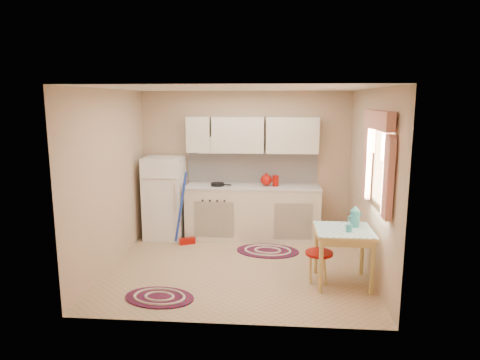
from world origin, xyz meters
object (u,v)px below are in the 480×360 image
at_px(table, 343,257).
at_px(fridge, 165,198).
at_px(base_cabinets, 253,213).
at_px(stool, 319,267).

bearing_deg(table, fridge, 148.31).
height_order(base_cabinets, stool, base_cabinets).
bearing_deg(fridge, stool, -34.94).
distance_m(table, stool, 0.34).
xyz_separation_m(base_cabinets, table, (1.25, -1.75, -0.08)).
height_order(fridge, base_cabinets, fridge).
bearing_deg(stool, base_cabinets, 118.15).
relative_size(fridge, base_cabinets, 0.62).
bearing_deg(fridge, table, -31.69).
bearing_deg(stool, table, 2.40).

